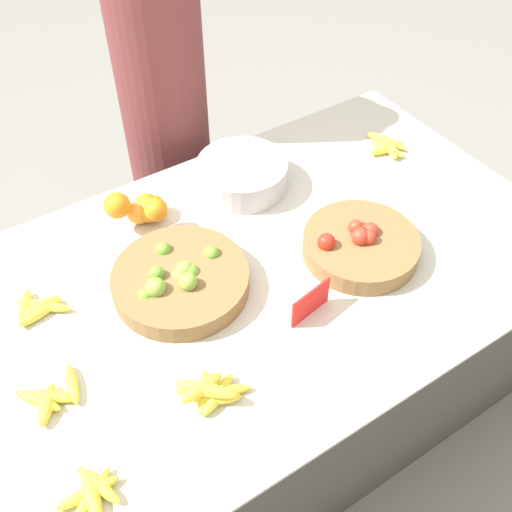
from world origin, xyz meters
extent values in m
plane|color=gray|center=(0.00, 0.00, 0.00)|extent=(12.00, 12.00, 0.00)
cube|color=#4C4742|center=(0.00, 0.00, 0.32)|extent=(1.76, 1.06, 0.64)
cube|color=beige|center=(0.00, 0.00, 0.64)|extent=(1.84, 1.10, 0.01)
cylinder|color=olive|center=(-0.22, 0.05, 0.68)|extent=(0.38, 0.38, 0.06)
sphere|color=#6BA333|center=(-0.21, 0.05, 0.69)|extent=(0.04, 0.04, 0.04)
sphere|color=#89BC42|center=(-0.30, 0.03, 0.72)|extent=(0.06, 0.06, 0.06)
sphere|color=#89BC42|center=(-0.22, 0.05, 0.69)|extent=(0.05, 0.05, 0.05)
sphere|color=#6BA333|center=(-0.27, 0.08, 0.72)|extent=(0.04, 0.04, 0.04)
sphere|color=#89BC42|center=(-0.19, 0.10, 0.68)|extent=(0.05, 0.05, 0.05)
sphere|color=#6BA333|center=(-0.21, 0.16, 0.71)|extent=(0.04, 0.04, 0.04)
sphere|color=#6BA333|center=(-0.10, 0.07, 0.71)|extent=(0.05, 0.05, 0.05)
sphere|color=#89BC42|center=(-0.20, 0.05, 0.71)|extent=(0.05, 0.05, 0.05)
sphere|color=#7AB238|center=(-0.19, 0.04, 0.70)|extent=(0.05, 0.05, 0.05)
sphere|color=#89BC42|center=(-0.22, 0.00, 0.72)|extent=(0.05, 0.05, 0.05)
sphere|color=#6BA333|center=(-0.33, 0.04, 0.70)|extent=(0.04, 0.04, 0.04)
cylinder|color=olive|center=(0.29, -0.12, 0.68)|extent=(0.34, 0.34, 0.06)
sphere|color=red|center=(0.28, -0.12, 0.72)|extent=(0.05, 0.05, 0.05)
sphere|color=red|center=(0.32, -0.11, 0.71)|extent=(0.05, 0.05, 0.05)
sphere|color=red|center=(0.19, -0.08, 0.72)|extent=(0.05, 0.05, 0.05)
sphere|color=red|center=(0.30, -0.13, 0.72)|extent=(0.04, 0.04, 0.04)
sphere|color=red|center=(0.28, -0.12, 0.68)|extent=(0.04, 0.04, 0.04)
sphere|color=red|center=(0.30, -0.08, 0.72)|extent=(0.04, 0.04, 0.04)
sphere|color=red|center=(0.28, -0.12, 0.68)|extent=(0.05, 0.05, 0.05)
sphere|color=red|center=(0.33, -0.11, 0.68)|extent=(0.05, 0.05, 0.05)
sphere|color=red|center=(0.29, -0.11, 0.72)|extent=(0.05, 0.05, 0.05)
sphere|color=red|center=(0.29, -0.10, 0.70)|extent=(0.05, 0.05, 0.05)
sphere|color=red|center=(0.31, -0.09, 0.71)|extent=(0.05, 0.05, 0.05)
sphere|color=red|center=(0.29, -0.12, 0.68)|extent=(0.05, 0.05, 0.05)
sphere|color=red|center=(0.29, -0.09, 0.68)|extent=(0.05, 0.05, 0.05)
sphere|color=red|center=(0.31, -0.12, 0.68)|extent=(0.05, 0.05, 0.05)
sphere|color=red|center=(0.32, -0.11, 0.69)|extent=(0.04, 0.04, 0.04)
sphere|color=orange|center=(-0.15, 0.36, 0.69)|extent=(0.07, 0.07, 0.07)
sphere|color=orange|center=(-0.17, 0.35, 0.69)|extent=(0.08, 0.08, 0.08)
sphere|color=orange|center=(-0.15, 0.35, 0.68)|extent=(0.07, 0.07, 0.07)
sphere|color=orange|center=(-0.16, 0.37, 0.69)|extent=(0.07, 0.07, 0.07)
sphere|color=orange|center=(-0.20, 0.36, 0.68)|extent=(0.07, 0.07, 0.07)
sphere|color=orange|center=(-0.16, 0.37, 0.69)|extent=(0.08, 0.08, 0.08)
sphere|color=orange|center=(-0.26, 0.36, 0.74)|extent=(0.08, 0.08, 0.08)
sphere|color=orange|center=(-0.16, 0.29, 0.73)|extent=(0.07, 0.07, 0.07)
cylinder|color=#B7B7BF|center=(0.16, 0.34, 0.69)|extent=(0.30, 0.30, 0.09)
cube|color=red|center=(0.03, -0.22, 0.70)|extent=(0.14, 0.03, 0.10)
ellipsoid|color=yellow|center=(0.69, 0.21, 0.66)|extent=(0.14, 0.05, 0.03)
ellipsoid|color=yellow|center=(0.69, 0.21, 0.66)|extent=(0.06, 0.13, 0.03)
ellipsoid|color=yellow|center=(0.70, 0.21, 0.66)|extent=(0.09, 0.13, 0.03)
ellipsoid|color=yellow|center=(0.71, 0.25, 0.66)|extent=(0.08, 0.16, 0.03)
ellipsoid|color=yellow|center=(-0.34, -0.29, 0.66)|extent=(0.12, 0.12, 0.03)
ellipsoid|color=yellow|center=(-0.33, -0.28, 0.66)|extent=(0.09, 0.12, 0.03)
ellipsoid|color=yellow|center=(-0.30, -0.30, 0.66)|extent=(0.14, 0.08, 0.03)
ellipsoid|color=yellow|center=(-0.31, -0.31, 0.66)|extent=(0.12, 0.09, 0.03)
ellipsoid|color=yellow|center=(-0.31, -0.30, 0.66)|extent=(0.13, 0.09, 0.03)
ellipsoid|color=yellow|center=(-0.33, -0.29, 0.69)|extent=(0.13, 0.13, 0.03)
ellipsoid|color=yellow|center=(-0.34, -0.28, 0.69)|extent=(0.12, 0.05, 0.04)
ellipsoid|color=yellow|center=(-0.64, -0.09, 0.66)|extent=(0.11, 0.10, 0.03)
ellipsoid|color=yellow|center=(-0.66, -0.11, 0.66)|extent=(0.09, 0.11, 0.03)
ellipsoid|color=yellow|center=(-0.67, -0.09, 0.66)|extent=(0.10, 0.12, 0.03)
ellipsoid|color=yellow|center=(-0.59, -0.09, 0.66)|extent=(0.05, 0.12, 0.03)
ellipsoid|color=yellow|center=(-0.61, 0.20, 0.66)|extent=(0.09, 0.13, 0.03)
ellipsoid|color=yellow|center=(-0.58, 0.17, 0.66)|extent=(0.13, 0.06, 0.03)
ellipsoid|color=yellow|center=(-0.57, 0.18, 0.66)|extent=(0.12, 0.05, 0.03)
ellipsoid|color=yellow|center=(-0.56, 0.19, 0.66)|extent=(0.14, 0.13, 0.03)
ellipsoid|color=yellow|center=(-0.66, -0.36, 0.66)|extent=(0.14, 0.04, 0.03)
ellipsoid|color=yellow|center=(-0.65, -0.36, 0.66)|extent=(0.12, 0.09, 0.03)
ellipsoid|color=yellow|center=(-0.63, -0.35, 0.66)|extent=(0.07, 0.13, 0.03)
ellipsoid|color=yellow|center=(-0.65, -0.37, 0.66)|extent=(0.05, 0.12, 0.03)
cylinder|color=brown|center=(0.12, 0.81, 0.69)|extent=(0.32, 0.32, 1.38)
camera|label=1|loc=(-0.63, -0.98, 1.92)|focal=42.00mm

